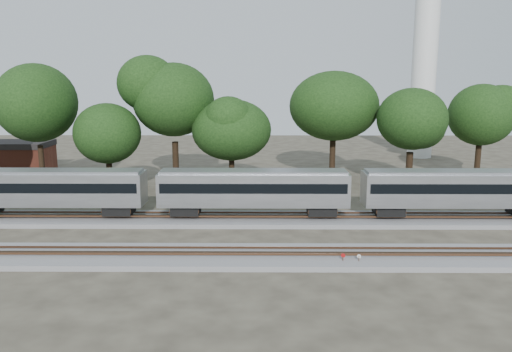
{
  "coord_description": "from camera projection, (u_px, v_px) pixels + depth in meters",
  "views": [
    {
      "loc": [
        -0.24,
        -38.62,
        12.85
      ],
      "look_at": [
        -0.58,
        5.0,
        4.48
      ],
      "focal_mm": 35.0,
      "sensor_mm": 36.0,
      "label": 1
    }
  ],
  "objects": [
    {
      "name": "tree_1",
      "position": [
        37.0,
        103.0,
        55.96
      ],
      "size": [
        10.54,
        10.54,
        14.87
      ],
      "color": "black",
      "rests_on": "ground"
    },
    {
      "name": "track_near",
      "position": [
        263.0,
        257.0,
        36.38
      ],
      "size": [
        160.0,
        5.0,
        0.73
      ],
      "color": "slate",
      "rests_on": "ground"
    },
    {
      "name": "tree_7",
      "position": [
        481.0,
        115.0,
        63.41
      ],
      "size": [
        8.69,
        8.69,
        12.26
      ],
      "color": "black",
      "rests_on": "ground"
    },
    {
      "name": "tree_6",
      "position": [
        412.0,
        119.0,
        57.9
      ],
      "size": [
        8.59,
        8.59,
        12.12
      ],
      "color": "black",
      "rests_on": "ground"
    },
    {
      "name": "tree_4",
      "position": [
        231.0,
        130.0,
        56.51
      ],
      "size": [
        7.47,
        7.47,
        10.53
      ],
      "color": "black",
      "rests_on": "ground"
    },
    {
      "name": "ground",
      "position": [
        263.0,
        242.0,
        40.34
      ],
      "size": [
        160.0,
        160.0,
        0.0
      ],
      "primitive_type": "plane",
      "color": "#383328",
      "rests_on": "ground"
    },
    {
      "name": "tree_5",
      "position": [
        334.0,
        106.0,
        63.58
      ],
      "size": [
        9.82,
        9.82,
        13.84
      ],
      "color": "black",
      "rests_on": "ground"
    },
    {
      "name": "brick_building",
      "position": [
        17.0,
        156.0,
        71.11
      ],
      "size": [
        9.23,
        6.64,
        4.35
      ],
      "rotation": [
        0.0,
        0.0,
        0.03
      ],
      "color": "brown",
      "rests_on": "ground"
    },
    {
      "name": "switch_stand_white",
      "position": [
        359.0,
        259.0,
        34.94
      ],
      "size": [
        0.27,
        0.13,
        0.89
      ],
      "rotation": [
        0.0,
        0.0,
        -0.38
      ],
      "color": "#512D19",
      "rests_on": "ground"
    },
    {
      "name": "switch_lever",
      "position": [
        345.0,
        266.0,
        34.65
      ],
      "size": [
        0.53,
        0.35,
        0.3
      ],
      "primitive_type": "cube",
      "rotation": [
        0.0,
        0.0,
        -0.11
      ],
      "color": "#512D19",
      "rests_on": "ground"
    },
    {
      "name": "tree_3",
      "position": [
        174.0,
        100.0,
        57.95
      ],
      "size": [
        10.82,
        10.82,
        15.26
      ],
      "color": "black",
      "rests_on": "ground"
    },
    {
      "name": "switch_stand_red",
      "position": [
        343.0,
        258.0,
        34.97
      ],
      "size": [
        0.29,
        0.14,
        0.94
      ],
      "rotation": [
        0.0,
        0.0,
        -0.39
      ],
      "color": "#512D19",
      "rests_on": "ground"
    },
    {
      "name": "train",
      "position": [
        357.0,
        188.0,
        45.56
      ],
      "size": [
        108.82,
        3.11,
        4.58
      ],
      "color": "silver",
      "rests_on": "ground"
    },
    {
      "name": "track_far",
      "position": [
        262.0,
        219.0,
        46.2
      ],
      "size": [
        160.0,
        5.0,
        0.73
      ],
      "color": "slate",
      "rests_on": "ground"
    },
    {
      "name": "tree_2",
      "position": [
        107.0,
        134.0,
        55.22
      ],
      "size": [
        7.2,
        7.2,
        10.16
      ],
      "color": "black",
      "rests_on": "ground"
    }
  ]
}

